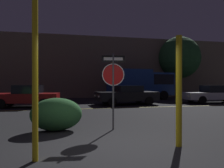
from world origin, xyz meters
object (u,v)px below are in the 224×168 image
passing_car_2 (27,96)px  passing_car_3 (127,95)px  tree_0 (179,58)px  delivery_truck (142,83)px  passing_car_4 (215,94)px  stop_sign (113,77)px  yellow_pole_left (35,78)px  yellow_pole_right (179,91)px  hedge_bush_2 (56,114)px

passing_car_2 → passing_car_3: (6.78, 0.12, -0.01)m
passing_car_2 → tree_0: bearing=-58.5°
delivery_truck → passing_car_4: bearing=39.8°
delivery_truck → stop_sign: bearing=-29.4°
stop_sign → passing_car_4: (9.97, 7.81, -1.07)m
yellow_pole_left → yellow_pole_right: bearing=5.0°
hedge_bush_2 → tree_0: bearing=49.0°
passing_car_2 → passing_car_4: passing_car_2 is taller
yellow_pole_left → delivery_truck: bearing=62.2°
hedge_bush_2 → tree_0: (12.97, 14.92, 3.86)m
stop_sign → passing_car_2: (-3.89, 7.95, -1.05)m
passing_car_4 → tree_0: 8.30m
yellow_pole_left → yellow_pole_right: size_ratio=1.22×
yellow_pole_left → passing_car_2: yellow_pole_left is taller
stop_sign → passing_car_3: (2.89, 8.07, -1.06)m
yellow_pole_left → passing_car_4: yellow_pole_left is taller
passing_car_3 → delivery_truck: size_ratio=0.73×
yellow_pole_right → passing_car_4: size_ratio=0.53×
yellow_pole_left → hedge_bush_2: yellow_pole_left is taller
hedge_bush_2 → passing_car_3: (4.72, 7.84, 0.16)m
tree_0 → yellow_pole_left: bearing=-127.0°
passing_car_2 → passing_car_3: bearing=-83.1°
passing_car_4 → delivery_truck: (-4.37, 4.43, 0.88)m
passing_car_3 → passing_car_4: bearing=-95.9°
yellow_pole_left → delivery_truck: (7.77, 14.73, -0.09)m
passing_car_2 → passing_car_4: 13.87m
tree_0 → yellow_pole_right: bearing=-120.0°
passing_car_2 → passing_car_4: size_ratio=0.84×
yellow_pole_left → hedge_bush_2: size_ratio=2.01×
passing_car_4 → stop_sign: bearing=133.0°
yellow_pole_left → yellow_pole_right: 3.32m
yellow_pole_left → passing_car_3: yellow_pole_left is taller
hedge_bush_2 → tree_0: size_ratio=0.24×
yellow_pole_left → delivery_truck: yellow_pole_left is taller
hedge_bush_2 → passing_car_2: size_ratio=0.38×
stop_sign → delivery_truck: 13.46m
stop_sign → passing_car_2: stop_sign is taller
delivery_truck → tree_0: (5.54, 2.91, 2.83)m
yellow_pole_left → passing_car_4: bearing=40.3°
yellow_pole_left → passing_car_2: (-1.73, 10.44, -0.95)m
yellow_pole_left → tree_0: 22.27m
stop_sign → yellow_pole_right: (1.13, -2.20, -0.41)m
hedge_bush_2 → tree_0: 20.14m
passing_car_2 → yellow_pole_right: bearing=-147.8°
yellow_pole_right → yellow_pole_left: bearing=-175.0°
yellow_pole_right → stop_sign: bearing=117.2°
hedge_bush_2 → passing_car_3: 9.15m
stop_sign → hedge_bush_2: bearing=-179.2°
tree_0 → passing_car_2: bearing=-154.4°
passing_car_3 → tree_0: size_ratio=0.67×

